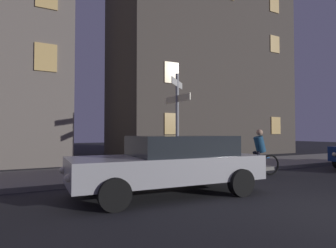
# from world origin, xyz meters

# --- Properties ---
(sidewalk_kerb) EXTENTS (40.00, 3.44, 0.14)m
(sidewalk_kerb) POSITION_xyz_m (0.00, 6.73, 0.07)
(sidewalk_kerb) COLOR gray
(sidewalk_kerb) RESTS_ON ground_plane
(signpost) EXTENTS (1.03, 1.74, 3.49)m
(signpost) POSITION_xyz_m (-0.25, 5.90, 2.22)
(signpost) COLOR gray
(signpost) RESTS_ON sidewalk_kerb
(car_side_parked) EXTENTS (4.74, 2.23, 1.41)m
(car_side_parked) POSITION_xyz_m (-2.06, 3.13, 0.77)
(car_side_parked) COLOR #B7B7BC
(car_side_parked) RESTS_ON ground_plane
(cyclist) EXTENTS (1.81, 0.38, 1.61)m
(cyclist) POSITION_xyz_m (2.04, 4.23, 0.75)
(cyclist) COLOR black
(cyclist) RESTS_ON ground_plane
(building_right_block) EXTENTS (12.60, 6.28, 14.58)m
(building_right_block) POSITION_xyz_m (6.52, 14.10, 7.29)
(building_right_block) COLOR #4C443D
(building_right_block) RESTS_ON ground_plane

